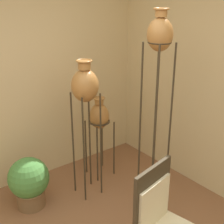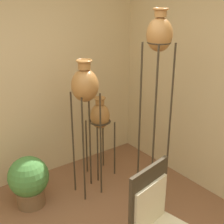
# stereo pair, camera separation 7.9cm
# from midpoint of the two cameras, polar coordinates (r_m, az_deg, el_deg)

# --- Properties ---
(vase_stand_tall) EXTENTS (0.25, 0.25, 2.17)m
(vase_stand_tall) POSITION_cam_midpoint_polar(r_m,az_deg,el_deg) (3.07, 9.30, 11.75)
(vase_stand_tall) COLOR #382D1E
(vase_stand_tall) RESTS_ON ground_plane
(vase_stand_medium) EXTENTS (0.30, 0.30, 1.64)m
(vase_stand_medium) POSITION_cam_midpoint_polar(r_m,az_deg,el_deg) (3.40, -4.30, 4.42)
(vase_stand_medium) COLOR #382D1E
(vase_stand_medium) RESTS_ON ground_plane
(vase_stand_short) EXTENTS (0.29, 0.29, 1.08)m
(vase_stand_short) POSITION_cam_midpoint_polar(r_m,az_deg,el_deg) (3.96, -1.63, -0.94)
(vase_stand_short) COLOR #382D1E
(vase_stand_short) RESTS_ON ground_plane
(chair) EXTENTS (0.56, 0.56, 1.08)m
(chair) POSITION_cam_midpoint_polar(r_m,az_deg,el_deg) (2.61, 9.87, -19.61)
(chair) COLOR #382D1E
(chair) RESTS_ON ground_plane
(potted_plant) EXTENTS (0.46, 0.46, 0.60)m
(potted_plant) POSITION_cam_midpoint_polar(r_m,az_deg,el_deg) (3.71, -14.36, -12.02)
(potted_plant) COLOR brown
(potted_plant) RESTS_ON ground_plane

